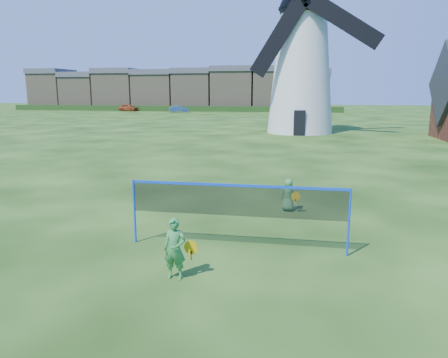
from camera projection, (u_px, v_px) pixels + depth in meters
name	position (u px, v px, depth m)	size (l,w,h in m)	color
ground	(212.00, 243.00, 10.31)	(220.00, 220.00, 0.00)	black
windmill	(302.00, 63.00, 36.56)	(12.64, 5.70, 17.33)	silver
badminton_net	(237.00, 202.00, 9.73)	(5.05, 0.05, 1.55)	blue
player_girl	(175.00, 249.00, 8.25)	(0.65, 0.34, 1.23)	#36873F
player_boy	(289.00, 195.00, 13.01)	(0.63, 0.44, 1.00)	#428943
terraced_houses	(175.00, 89.00, 82.83)	(58.93, 8.40, 8.15)	gray
hedge	(169.00, 108.00, 77.65)	(62.00, 0.80, 1.00)	#193814
car_left	(128.00, 108.00, 77.86)	(1.51, 3.75, 1.28)	#903C1A
car_right	(179.00, 109.00, 73.84)	(1.22, 3.51, 1.16)	navy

